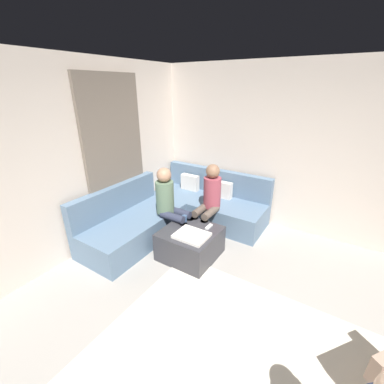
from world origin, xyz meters
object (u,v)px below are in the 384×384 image
sectional_couch (178,212)px  ottoman (190,243)px  game_remote (209,227)px  person_on_couch_back (209,199)px  person_on_couch_side (170,203)px  coffee_mug (184,218)px

sectional_couch → ottoman: 0.88m
game_remote → person_on_couch_back: 0.54m
person_on_couch_back → person_on_couch_side: (-0.43, -0.45, 0.00)m
person_on_couch_side → ottoman: bearing=68.6°
person_on_couch_back → ottoman: bearing=95.2°
game_remote → person_on_couch_back: size_ratio=0.12×
sectional_couch → coffee_mug: size_ratio=26.84×
ottoman → person_on_couch_back: 0.79m
sectional_couch → person_on_couch_side: person_on_couch_side is taller
ottoman → person_on_couch_side: 0.69m
sectional_couch → coffee_mug: (0.42, -0.41, 0.19)m
ottoman → person_on_couch_back: (-0.06, 0.65, 0.45)m
ottoman → game_remote: size_ratio=5.07×
ottoman → coffee_mug: size_ratio=8.00×
ottoman → game_remote: bearing=50.7°
sectional_couch → person_on_couch_side: bearing=-69.7°
ottoman → person_on_couch_back: size_ratio=0.63×
sectional_couch → person_on_couch_side: (0.15, -0.40, 0.38)m
person_on_couch_side → game_remote: bearing=92.3°
game_remote → person_on_couch_back: bearing=119.2°
coffee_mug → person_on_couch_side: person_on_couch_side is taller
game_remote → person_on_couch_side: 0.71m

